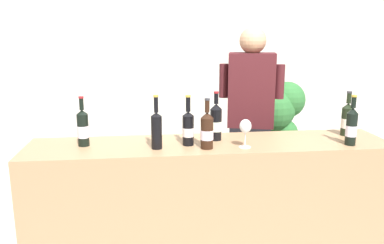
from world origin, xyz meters
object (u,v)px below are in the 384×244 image
at_px(wine_glass, 245,127).
at_px(person_server, 250,132).
at_px(wine_bottle_3, 207,130).
at_px(wine_bottle_6, 83,128).
at_px(wine_bottle_2, 351,126).
at_px(potted_shrub, 277,117).
at_px(wine_bottle_5, 347,119).
at_px(wine_bottle_1, 188,128).
at_px(wine_bottle_0, 216,122).
at_px(wine_bottle_4, 157,129).

height_order(wine_glass, person_server, person_server).
distance_m(wine_bottle_3, wine_bottle_6, 0.82).
height_order(wine_bottle_3, person_server, person_server).
bearing_deg(person_server, wine_glass, -107.28).
distance_m(wine_bottle_2, potted_shrub, 1.33).
xyz_separation_m(wine_bottle_3, wine_bottle_5, (1.06, 0.21, -0.00)).
bearing_deg(wine_bottle_1, wine_bottle_0, 27.03).
bearing_deg(wine_bottle_6, potted_shrub, 33.37).
bearing_deg(wine_glass, person_server, 72.72).
xyz_separation_m(wine_glass, person_server, (0.24, 0.77, -0.24)).
xyz_separation_m(wine_bottle_3, wine_bottle_4, (-0.32, 0.03, 0.01)).
bearing_deg(wine_bottle_5, wine_bottle_0, -179.12).
relative_size(wine_bottle_2, wine_glass, 1.79).
distance_m(wine_bottle_6, person_server, 1.45).
xyz_separation_m(wine_bottle_4, wine_bottle_6, (-0.48, 0.12, -0.01)).
bearing_deg(wine_bottle_2, wine_bottle_6, 174.12).
height_order(wine_bottle_1, potted_shrub, wine_bottle_1).
distance_m(wine_bottle_3, wine_bottle_5, 1.08).
distance_m(wine_bottle_1, wine_bottle_4, 0.22).
xyz_separation_m(person_server, potted_shrub, (0.41, 0.52, 0.01)).
xyz_separation_m(wine_bottle_1, wine_bottle_5, (1.18, 0.12, 0.00)).
bearing_deg(wine_bottle_0, wine_bottle_1, -152.97).
height_order(wine_bottle_2, wine_bottle_3, wine_bottle_2).
height_order(wine_bottle_2, wine_bottle_4, wine_bottle_4).
distance_m(wine_bottle_2, wine_bottle_3, 0.97).
xyz_separation_m(wine_bottle_6, person_server, (1.30, 0.61, -0.22)).
bearing_deg(wine_bottle_2, wine_bottle_4, 177.24).
height_order(wine_bottle_3, potted_shrub, wine_bottle_3).
height_order(wine_bottle_2, wine_bottle_5, wine_bottle_2).
bearing_deg(person_server, wine_bottle_4, -138.11).
bearing_deg(person_server, wine_bottle_3, -122.77).
xyz_separation_m(wine_bottle_4, person_server, (0.81, 0.73, -0.23)).
bearing_deg(wine_bottle_4, wine_bottle_2, -2.76).
bearing_deg(wine_bottle_3, person_server, 57.23).
distance_m(wine_bottle_1, wine_bottle_5, 1.18).
distance_m(wine_bottle_1, person_server, 0.93).
height_order(wine_bottle_0, wine_glass, wine_bottle_0).
distance_m(wine_bottle_4, wine_bottle_5, 1.40).
relative_size(wine_bottle_6, person_server, 0.19).
xyz_separation_m(wine_bottle_0, wine_bottle_3, (-0.09, -0.19, -0.01)).
height_order(wine_bottle_1, person_server, person_server).
distance_m(wine_bottle_0, wine_bottle_3, 0.22).
bearing_deg(potted_shrub, wine_bottle_3, -125.28).
distance_m(wine_glass, potted_shrub, 1.46).
relative_size(wine_bottle_3, wine_bottle_6, 0.99).
bearing_deg(wine_bottle_6, wine_glass, -8.71).
relative_size(wine_bottle_5, person_server, 0.19).
relative_size(wine_bottle_1, person_server, 0.19).
bearing_deg(wine_bottle_3, wine_bottle_4, 174.23).
bearing_deg(wine_bottle_4, wine_glass, -4.14).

